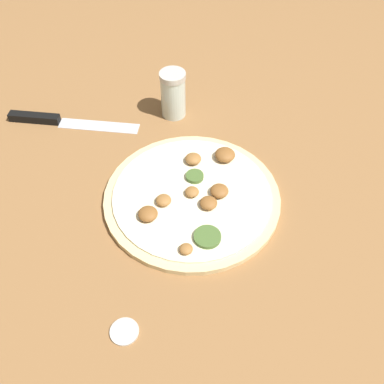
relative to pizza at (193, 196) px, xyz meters
The scene contains 5 objects.
ground_plane 0.01m from the pizza, 167.26° to the left, with size 3.00×3.00×0.00m, color olive.
pizza is the anchor object (origin of this frame).
knife 0.38m from the pizza, 114.38° to the left, with size 0.24×0.19×0.02m.
spice_jar 0.26m from the pizza, 69.33° to the left, with size 0.06×0.06×0.11m.
loose_cap 0.28m from the pizza, 141.56° to the right, with size 0.04×0.04×0.01m.
Camera 1 is at (-0.27, -0.46, 0.64)m, focal length 42.00 mm.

